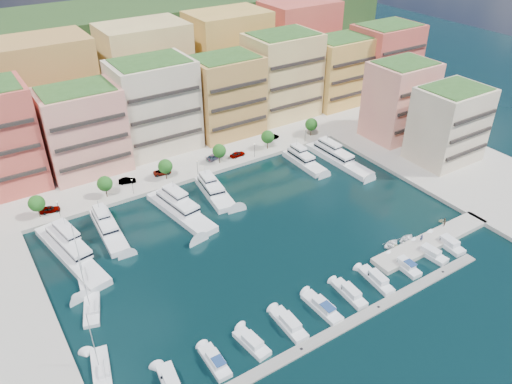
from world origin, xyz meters
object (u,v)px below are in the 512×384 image
Objects in this scene: cruiser_0 at (171,384)px; cruiser_9 at (448,244)px; tree_1 at (105,184)px; tree_4 at (268,137)px; lamppost_3 at (254,148)px; car_4 at (237,154)px; tender_1 at (395,246)px; cruiser_2 at (252,343)px; tree_3 at (219,151)px; person_1 at (444,222)px; sailboat_1 at (92,310)px; cruiser_1 at (215,362)px; tender_2 at (407,239)px; yacht_1 at (108,228)px; cruiser_5 at (350,294)px; yacht_2 at (179,209)px; yacht_3 at (214,190)px; lamppost_4 at (305,133)px; car_0 at (50,209)px; cruiser_6 at (376,280)px; cruiser_7 at (404,266)px; sailboat_2 at (85,276)px; car_5 at (272,137)px; tender_0 at (392,244)px; tree_0 at (37,203)px; tree_2 at (165,166)px; car_2 at (162,172)px; car_3 at (214,157)px; cruiser_3 at (289,324)px; cruiser_4 at (322,308)px; lamppost_1 at (132,184)px; sailboat_0 at (102,371)px; lamppost_0 at (58,206)px; person_0 at (421,238)px; yacht_0 at (69,250)px; lamppost_2 at (197,165)px; tree_5 at (311,124)px; yacht_5 at (303,160)px; car_1 at (127,181)px; cruiser_8 at (429,253)px; tender_3 at (441,220)px; yacht_6 at (336,157)px.

cruiser_9 is at bearing 0.00° from cruiser_0.
tree_4 is (48.00, 0.00, 0.00)m from tree_1.
lamppost_3 is 0.94× the size of car_4.
cruiser_2 is at bearing 94.90° from tender_1.
tree_3 reaches higher than tender_1.
sailboat_1 is at bearing -35.52° from person_1.
cruiser_1 is at bearing -91.64° from tree_1.
tender_2 is at bearing -70.89° from tree_3.
cruiser_5 is at bearing -54.64° from yacht_1.
yacht_1 is 0.81× the size of yacht_2.
yacht_3 is at bearing 20.88° from tender_2.
sailboat_1 is at bearing -156.21° from lamppost_4.
yacht_3 is 3.70× the size of car_0.
cruiser_7 is at bearing -0.05° from cruiser_6.
yacht_1 reaches higher than car_4.
sailboat_2 is (1.64, 10.07, -0.00)m from sailboat_1.
cruiser_7 is 63.00m from car_5.
tender_2 reaches higher than tender_0.
yacht_1 is (-36.28, -13.04, -3.65)m from tree_3.
tree_0 is 64.00m from tree_4.
car_4 is (22.08, 0.54, -2.98)m from tree_2.
car_2 is 15.60m from car_3.
cruiser_3 is 7.59m from cruiser_4.
car_4 is at bearing 5.06° from lamppost_1.
yacht_3 is (-36.55, -9.78, -2.62)m from lamppost_4.
lamppost_0 is at bearing 82.94° from sailboat_0.
lamppost_1 is 30.24m from sailboat_2.
yacht_0 is at bearing 29.51° from person_0.
sailboat_1 reaches higher than cruiser_2.
tree_4 is at bearing 26.21° from yacht_3.
tree_1 is 0.21× the size of yacht_0.
cruiser_3 is (-10.64, -55.79, -3.28)m from lamppost_2.
cruiser_5 is at bearing -0.02° from cruiser_2.
yacht_0 is at bearing -169.02° from lamppost_4.
cruiser_7 is 9.44m from person_0.
car_2 is (-33.91, 54.83, 1.23)m from tender_2.
yacht_1 is 4.07× the size of car_0.
cruiser_2 is at bearing 179.99° from cruiser_9.
tree_5 reaches higher than lamppost_4.
lamppost_0 is 36.00m from lamppost_2.
tree_1 is 0.36× the size of yacht_5.
lamppost_4 is at bearing -78.19° from car_1.
yacht_3 is 53.17m from cruiser_8.
sailboat_0 is 7.97× the size of tender_3.
cruiser_9 is (24.02, -58.09, -4.20)m from tree_3.
tree_1 is 58.27m from cruiser_1.
tree_0 is at bearing 135.26° from cruiser_7.
tree_4 reaches higher than yacht_6.
cruiser_4 is 2.14× the size of tender_2.
tree_1 is at bearing 126.27° from cruiser_7.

